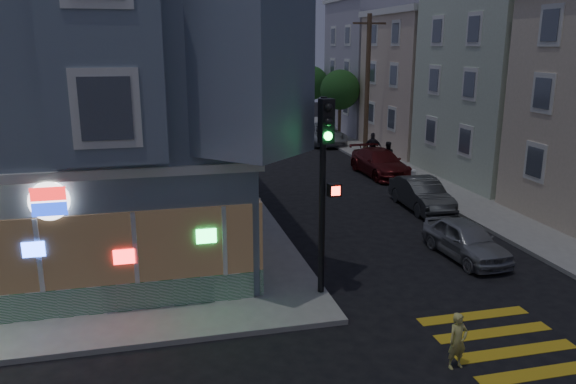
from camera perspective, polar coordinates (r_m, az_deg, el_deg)
name	(u,v)px	position (r m, az deg, el deg)	size (l,w,h in m)	color
ground	(250,382)	(13.09, -3.89, -18.75)	(120.00, 120.00, 0.00)	black
sidewalk_ne	(518,150)	(42.48, 22.31, 3.93)	(24.00, 42.00, 0.15)	gray
corner_building	(27,86)	(22.22, -25.02, 9.76)	(14.60, 14.60, 11.40)	slate
row_house_b	(551,79)	(34.24, 25.19, 10.31)	(12.00, 8.60, 10.50)	beige
row_house_c	(463,83)	(41.70, 17.33, 10.53)	(12.00, 8.60, 9.00)	beige
row_house_d	(407,67)	(49.60, 12.02, 12.29)	(12.00, 8.60, 10.50)	#A09AAA
utility_pole	(367,83)	(37.48, 8.06, 10.86)	(2.20, 0.30, 9.00)	#4C3826
street_tree_near	(340,90)	(43.23, 5.32, 10.29)	(3.00, 3.00, 5.30)	#4C3826
street_tree_far	(311,83)	(50.85, 2.36, 10.99)	(3.00, 3.00, 5.30)	#4C3826
running_child	(458,341)	(13.78, 16.85, -14.28)	(0.49, 0.32, 1.35)	#CFCA6A
pedestrian_a	(387,156)	(32.87, 10.05, 3.59)	(0.83, 0.65, 1.71)	black
pedestrian_b	(373,148)	(34.95, 8.61, 4.44)	(1.10, 0.46, 1.88)	#28242C
parked_car_a	(466,240)	(20.50, 17.61, -4.65)	(1.55, 3.86, 1.32)	#999CA0
parked_car_b	(422,194)	(25.98, 13.41, -0.21)	(1.49, 4.27, 1.41)	#323436
parked_car_c	(380,163)	(32.33, 9.33, 2.96)	(2.07, 5.09, 1.48)	#581415
parked_car_d	(324,134)	(42.30, 3.66, 5.88)	(2.48, 5.39, 1.50)	#A1A6AB
traffic_signal	(325,165)	(15.54, 3.79, 2.79)	(0.69, 0.64, 5.71)	black
fire_hydrant	(414,176)	(29.90, 12.63, 1.55)	(0.49, 0.28, 0.84)	silver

